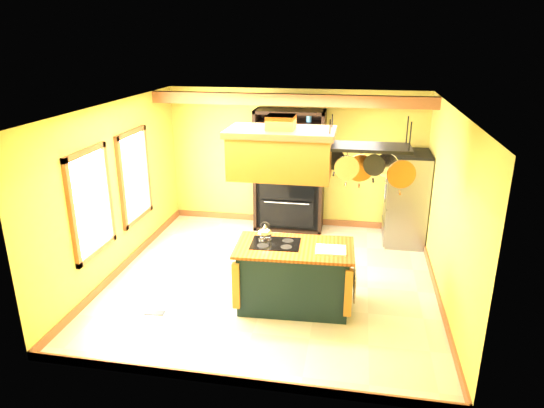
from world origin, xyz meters
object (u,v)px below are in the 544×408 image
(refrigerator, at_px, (406,200))
(hutch, at_px, (290,184))
(pot_rack, at_px, (369,157))
(kitchen_island, at_px, (294,276))
(range_hood, at_px, (281,151))

(refrigerator, distance_m, hutch, 2.21)
(refrigerator, bearing_deg, pot_rack, -106.53)
(kitchen_island, distance_m, refrigerator, 3.12)
(hutch, bearing_deg, range_hood, -84.25)
(range_hood, bearing_deg, refrigerator, 54.08)
(refrigerator, xyz_separation_m, hutch, (-2.18, 0.35, 0.09))
(hutch, bearing_deg, pot_rack, -64.44)
(kitchen_island, bearing_deg, range_hood, 177.52)
(kitchen_island, xyz_separation_m, range_hood, (-0.20, -0.00, 1.77))
(pot_rack, bearing_deg, range_hood, 180.00)
(kitchen_island, bearing_deg, hutch, 96.83)
(kitchen_island, xyz_separation_m, hutch, (-0.49, 2.95, 0.43))
(range_hood, xyz_separation_m, pot_rack, (1.11, 0.00, -0.03))
(range_hood, relative_size, hutch, 0.59)
(range_hood, height_order, refrigerator, range_hood)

